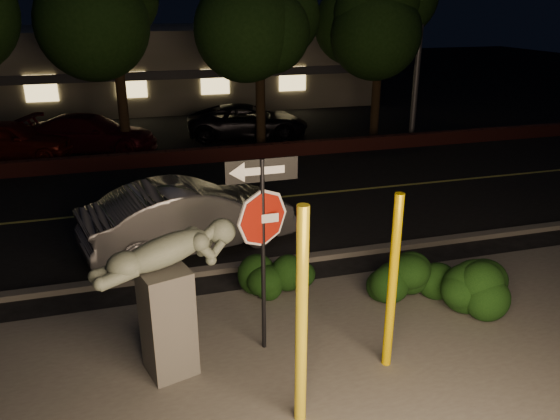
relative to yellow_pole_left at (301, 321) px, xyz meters
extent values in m
plane|color=black|center=(0.63, 11.66, -1.54)|extent=(90.00, 90.00, 0.00)
cube|color=#4C4944|center=(0.63, 0.66, -1.53)|extent=(14.00, 6.00, 0.02)
cube|color=black|center=(0.63, 8.66, -1.54)|extent=(80.00, 8.00, 0.01)
cube|color=#AEAC45|center=(0.63, 8.66, -1.52)|extent=(80.00, 0.12, 0.00)
cube|color=#4C4944|center=(0.63, 4.56, -1.48)|extent=(80.00, 0.25, 0.12)
cube|color=#4B1B18|center=(0.63, 12.96, -1.29)|extent=(40.00, 0.35, 0.50)
cube|color=black|center=(0.63, 18.66, -1.54)|extent=(40.00, 12.00, 0.01)
cube|color=#696654|center=(0.63, 26.66, 0.46)|extent=(22.00, 10.00, 4.00)
cube|color=#333338|center=(0.63, 21.56, 0.46)|extent=(22.00, 0.20, 0.40)
cube|color=#FFD87F|center=(-5.37, 21.61, 0.06)|extent=(1.40, 0.08, 1.20)
cube|color=#FFD87F|center=(-1.37, 21.61, 0.06)|extent=(1.40, 0.08, 1.20)
cube|color=#FFD87F|center=(2.63, 21.61, 0.06)|extent=(1.40, 0.08, 1.20)
cube|color=#FFD87F|center=(6.63, 21.61, 0.06)|extent=(1.40, 0.08, 1.20)
cylinder|color=black|center=(-1.87, 14.86, 0.58)|extent=(0.36, 0.36, 4.25)
cylinder|color=black|center=(3.13, 14.46, 0.46)|extent=(0.36, 0.36, 4.00)
cylinder|color=black|center=(8.13, 14.96, 0.41)|extent=(0.36, 0.36, 3.90)
cylinder|color=yellow|center=(0.00, 0.00, 0.00)|extent=(0.15, 0.15, 3.08)
cylinder|color=#EEC301|center=(1.65, 0.77, -0.14)|extent=(0.14, 0.14, 2.81)
cylinder|color=black|center=(-0.05, 1.71, 0.05)|extent=(0.07, 0.07, 3.17)
cube|color=white|center=(-0.05, 1.71, 0.73)|extent=(0.48, 0.04, 0.14)
cube|color=black|center=(-0.05, 1.71, 1.46)|extent=(1.08, 0.05, 0.34)
cube|color=white|center=(-0.05, 1.71, 1.46)|extent=(0.68, 0.03, 0.14)
cube|color=#4C4944|center=(-1.56, 1.53, -0.68)|extent=(0.82, 0.82, 1.72)
sphere|color=#616B5A|center=(-0.66, 1.79, 0.55)|extent=(0.40, 0.40, 0.40)
ellipsoid|color=black|center=(0.58, 3.38, -1.10)|extent=(1.78, 1.00, 0.88)
ellipsoid|color=black|center=(3.04, 2.65, -1.00)|extent=(1.79, 1.16, 1.09)
ellipsoid|color=black|center=(3.84, 1.53, -1.00)|extent=(1.81, 1.51, 1.08)
imported|color=#A1A0A5|center=(-0.68, 5.92, -0.76)|extent=(4.99, 2.71, 1.56)
imported|color=maroon|center=(-5.82, 15.13, -0.81)|extent=(4.54, 2.56, 1.46)
imported|color=#440B13|center=(-3.10, 15.53, -0.85)|extent=(5.17, 3.38, 1.39)
imported|color=black|center=(3.02, 16.18, -0.86)|extent=(5.25, 3.14, 1.37)
camera|label=1|loc=(-1.89, -5.56, 3.72)|focal=35.00mm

